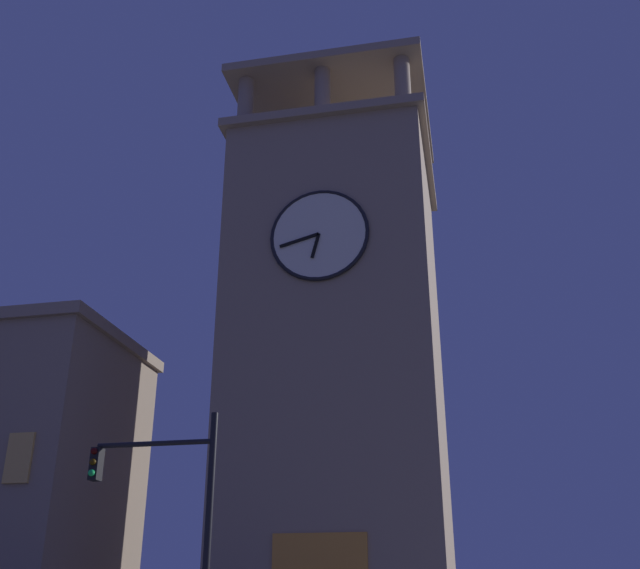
% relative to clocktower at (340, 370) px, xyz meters
% --- Properties ---
extents(clocktower, '(8.82, 9.45, 26.87)m').
position_rel_clocktower_xyz_m(clocktower, '(0.00, 0.00, 0.00)').
color(clocktower, gray).
rests_on(clocktower, ground_plane).
extents(traffic_signal_mid, '(3.04, 0.41, 5.90)m').
position_rel_clocktower_xyz_m(traffic_signal_mid, '(1.53, 13.57, -7.13)').
color(traffic_signal_mid, black).
rests_on(traffic_signal_mid, ground_plane).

